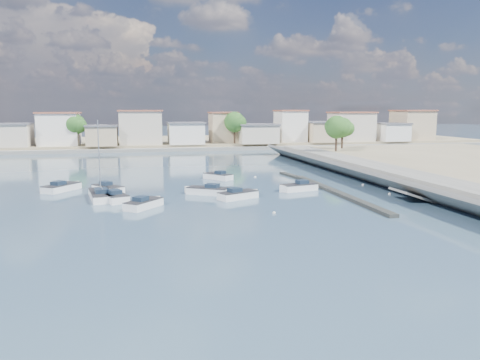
{
  "coord_description": "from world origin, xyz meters",
  "views": [
    {
      "loc": [
        -15.99,
        -41.0,
        9.96
      ],
      "look_at": [
        -3.85,
        13.99,
        1.4
      ],
      "focal_mm": 35.0,
      "sensor_mm": 36.0,
      "label": 1
    }
  ],
  "objects_px": {
    "motorboat_a": "(113,197)",
    "sailboat": "(101,195)",
    "motorboat_c": "(206,191)",
    "motorboat_f": "(217,177)",
    "motorboat_b": "(145,204)",
    "motorboat_e": "(63,187)",
    "motorboat_h": "(240,195)",
    "motorboat_d": "(297,188)",
    "motorboat_g": "(109,189)"
  },
  "relations": [
    {
      "from": "motorboat_e",
      "to": "motorboat_h",
      "type": "xyz_separation_m",
      "value": [
        20.2,
        -9.76,
        0.0
      ]
    },
    {
      "from": "motorboat_h",
      "to": "sailboat",
      "type": "xyz_separation_m",
      "value": [
        -15.3,
        3.38,
        0.03
      ]
    },
    {
      "from": "motorboat_c",
      "to": "motorboat_d",
      "type": "distance_m",
      "value": 11.29
    },
    {
      "from": "motorboat_h",
      "to": "sailboat",
      "type": "relative_size",
      "value": 0.56
    },
    {
      "from": "motorboat_d",
      "to": "motorboat_f",
      "type": "xyz_separation_m",
      "value": [
        -8.08,
        11.62,
        0.0
      ]
    },
    {
      "from": "motorboat_c",
      "to": "motorboat_e",
      "type": "xyz_separation_m",
      "value": [
        -16.92,
        6.25,
        -0.0
      ]
    },
    {
      "from": "motorboat_e",
      "to": "motorboat_c",
      "type": "bearing_deg",
      "value": -20.28
    },
    {
      "from": "sailboat",
      "to": "motorboat_d",
      "type": "bearing_deg",
      "value": 0.08
    },
    {
      "from": "motorboat_b",
      "to": "motorboat_c",
      "type": "height_order",
      "value": "same"
    },
    {
      "from": "motorboat_f",
      "to": "motorboat_h",
      "type": "height_order",
      "value": "same"
    },
    {
      "from": "motorboat_c",
      "to": "sailboat",
      "type": "height_order",
      "value": "sailboat"
    },
    {
      "from": "motorboat_g",
      "to": "motorboat_h",
      "type": "bearing_deg",
      "value": -26.08
    },
    {
      "from": "motorboat_a",
      "to": "motorboat_e",
      "type": "height_order",
      "value": "same"
    },
    {
      "from": "motorboat_b",
      "to": "motorboat_d",
      "type": "distance_m",
      "value": 19.5
    },
    {
      "from": "motorboat_c",
      "to": "motorboat_f",
      "type": "distance_m",
      "value": 11.96
    },
    {
      "from": "motorboat_a",
      "to": "motorboat_d",
      "type": "xyz_separation_m",
      "value": [
        21.96,
        1.33,
        -0.0
      ]
    },
    {
      "from": "motorboat_d",
      "to": "motorboat_e",
      "type": "bearing_deg",
      "value": 167.32
    },
    {
      "from": "motorboat_e",
      "to": "sailboat",
      "type": "relative_size",
      "value": 0.58
    },
    {
      "from": "motorboat_g",
      "to": "motorboat_h",
      "type": "xyz_separation_m",
      "value": [
        14.55,
        -7.12,
        -0.0
      ]
    },
    {
      "from": "motorboat_a",
      "to": "motorboat_b",
      "type": "distance_m",
      "value": 5.92
    },
    {
      "from": "motorboat_c",
      "to": "motorboat_h",
      "type": "xyz_separation_m",
      "value": [
        3.27,
        -3.51,
        -0.0
      ]
    },
    {
      "from": "motorboat_d",
      "to": "sailboat",
      "type": "height_order",
      "value": "sailboat"
    },
    {
      "from": "motorboat_a",
      "to": "motorboat_b",
      "type": "bearing_deg",
      "value": -54.37
    },
    {
      "from": "motorboat_b",
      "to": "motorboat_f",
      "type": "height_order",
      "value": "same"
    },
    {
      "from": "motorboat_b",
      "to": "sailboat",
      "type": "bearing_deg",
      "value": 128.18
    },
    {
      "from": "motorboat_g",
      "to": "motorboat_h",
      "type": "height_order",
      "value": "same"
    },
    {
      "from": "motorboat_h",
      "to": "motorboat_d",
      "type": "bearing_deg",
      "value": 23.07
    },
    {
      "from": "motorboat_a",
      "to": "motorboat_c",
      "type": "distance_m",
      "value": 10.76
    },
    {
      "from": "motorboat_a",
      "to": "motorboat_c",
      "type": "xyz_separation_m",
      "value": [
        10.67,
        1.42,
        0.0
      ]
    },
    {
      "from": "motorboat_d",
      "to": "motorboat_e",
      "type": "height_order",
      "value": "same"
    },
    {
      "from": "motorboat_a",
      "to": "motorboat_g",
      "type": "bearing_deg",
      "value": 96.9
    },
    {
      "from": "motorboat_a",
      "to": "motorboat_g",
      "type": "xyz_separation_m",
      "value": [
        -0.61,
        5.04,
        0.0
      ]
    },
    {
      "from": "sailboat",
      "to": "motorboat_h",
      "type": "bearing_deg",
      "value": -12.46
    },
    {
      "from": "motorboat_c",
      "to": "motorboat_f",
      "type": "xyz_separation_m",
      "value": [
        3.21,
        11.53,
        -0.0
      ]
    },
    {
      "from": "motorboat_a",
      "to": "sailboat",
      "type": "xyz_separation_m",
      "value": [
        -1.35,
        1.29,
        0.03
      ]
    },
    {
      "from": "motorboat_b",
      "to": "motorboat_f",
      "type": "bearing_deg",
      "value": 59.59
    },
    {
      "from": "motorboat_e",
      "to": "motorboat_g",
      "type": "distance_m",
      "value": 6.23
    },
    {
      "from": "motorboat_a",
      "to": "motorboat_g",
      "type": "relative_size",
      "value": 1.23
    },
    {
      "from": "motorboat_b",
      "to": "motorboat_d",
      "type": "xyz_separation_m",
      "value": [
        18.51,
        6.14,
        -0.0
      ]
    },
    {
      "from": "motorboat_b",
      "to": "motorboat_e",
      "type": "relative_size",
      "value": 0.88
    },
    {
      "from": "motorboat_c",
      "to": "motorboat_f",
      "type": "height_order",
      "value": "same"
    },
    {
      "from": "motorboat_e",
      "to": "sailboat",
      "type": "xyz_separation_m",
      "value": [
        4.9,
        -6.38,
        0.03
      ]
    },
    {
      "from": "motorboat_b",
      "to": "motorboat_e",
      "type": "height_order",
      "value": "same"
    },
    {
      "from": "motorboat_g",
      "to": "sailboat",
      "type": "bearing_deg",
      "value": -101.25
    },
    {
      "from": "motorboat_g",
      "to": "sailboat",
      "type": "height_order",
      "value": "sailboat"
    },
    {
      "from": "sailboat",
      "to": "motorboat_g",
      "type": "bearing_deg",
      "value": 78.75
    },
    {
      "from": "motorboat_b",
      "to": "motorboat_h",
      "type": "distance_m",
      "value": 10.84
    },
    {
      "from": "motorboat_c",
      "to": "motorboat_h",
      "type": "distance_m",
      "value": 4.8
    },
    {
      "from": "motorboat_b",
      "to": "sailboat",
      "type": "xyz_separation_m",
      "value": [
        -4.8,
        6.11,
        0.03
      ]
    },
    {
      "from": "motorboat_a",
      "to": "sailboat",
      "type": "relative_size",
      "value": 0.63
    }
  ]
}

